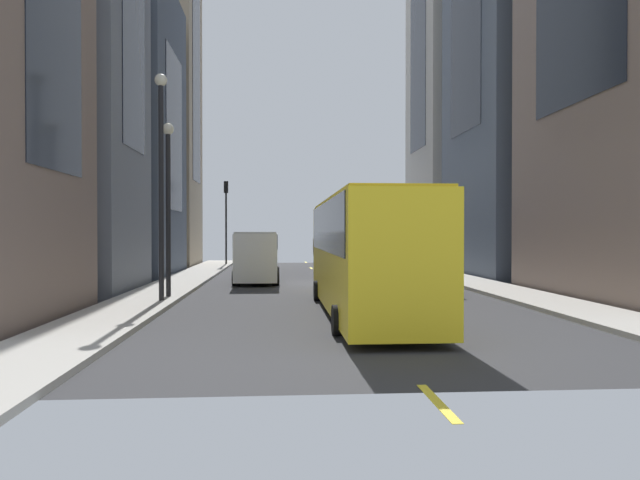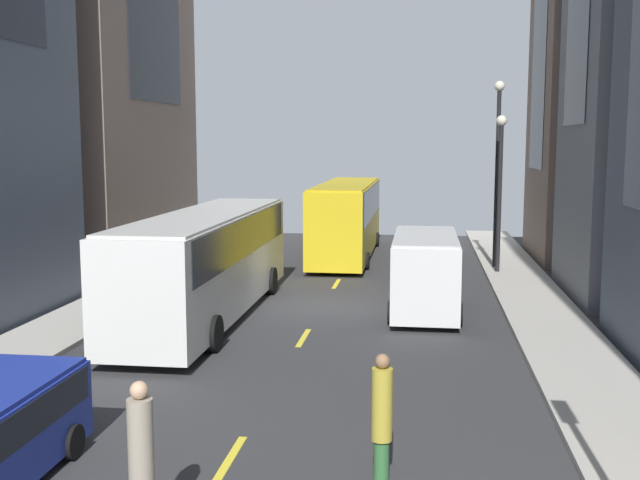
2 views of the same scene
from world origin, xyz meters
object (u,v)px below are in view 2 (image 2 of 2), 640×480
at_px(pedestrian_waiting_curb, 141,458).
at_px(city_bus_white, 208,255).
at_px(delivery_van_white, 425,267).
at_px(streetcar_yellow, 347,213).
at_px(pedestrian_crossing_near, 382,415).

bearing_deg(pedestrian_waiting_curb, city_bus_white, 109.69).
bearing_deg(city_bus_white, delivery_van_white, 12.64).
relative_size(delivery_van_white, pedestrian_waiting_curb, 2.37).
height_order(streetcar_yellow, pedestrian_crossing_near, streetcar_yellow).
xyz_separation_m(delivery_van_white, pedestrian_crossing_near, (-0.73, -12.71, -0.35)).
relative_size(pedestrian_waiting_curb, pedestrian_crossing_near, 1.07).
bearing_deg(pedestrian_crossing_near, city_bus_white, -69.23).
height_order(pedestrian_waiting_curb, pedestrian_crossing_near, pedestrian_waiting_curb).
bearing_deg(pedestrian_waiting_curb, pedestrian_crossing_near, 43.86).
bearing_deg(pedestrian_crossing_near, streetcar_yellow, -90.93).
relative_size(streetcar_yellow, delivery_van_white, 2.15).
xyz_separation_m(city_bus_white, delivery_van_white, (6.84, 1.53, -0.50)).
distance_m(pedestrian_waiting_curb, pedestrian_crossing_near, 3.95).
height_order(delivery_van_white, pedestrian_waiting_curb, delivery_van_white).
bearing_deg(pedestrian_crossing_near, delivery_van_white, -101.19).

